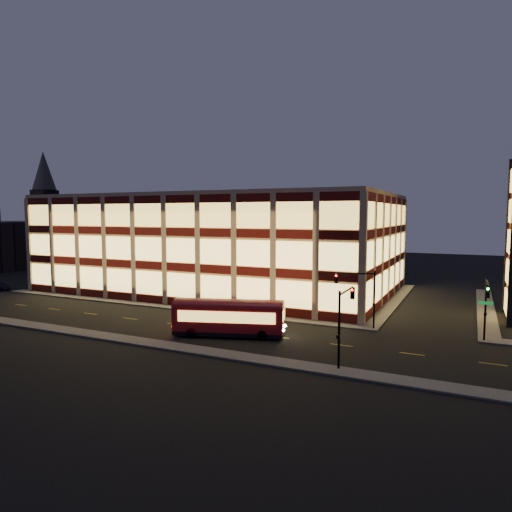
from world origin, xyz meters
The scene contains 13 objects.
ground centered at (0.00, 0.00, 0.00)m, with size 200.00×200.00×0.00m, color black.
sidewalk_office_south centered at (-3.00, 1.00, 0.07)m, with size 54.00×2.00×0.15m, color #514F4C.
sidewalk_office_east centered at (23.00, 17.00, 0.07)m, with size 2.00×30.00×0.15m, color #514F4C.
sidewalk_tower_west centered at (34.00, 17.00, 0.07)m, with size 2.00×30.00×0.15m, color #514F4C.
sidewalk_near centered at (0.00, -13.00, 0.07)m, with size 100.00×2.00×0.15m, color #514F4C.
office_building centered at (-2.91, 16.91, 7.25)m, with size 50.45×30.45×14.50m.
church_tower centered at (-70.00, 40.00, 9.00)m, with size 5.00×5.00×18.00m, color #2D2621.
church_spire centered at (-70.00, 40.00, 23.00)m, with size 6.00×6.00×10.00m, color #4C473F.
traffic_signal_far centered at (22.21, 0.24, 4.11)m, with size 3.79×1.87×6.00m.
traffic_signal_right centered at (33.50, -0.62, 4.10)m, with size 1.20×4.37×6.00m.
traffic_signal_near centered at (23.50, -11.03, 4.13)m, with size 0.32×4.45×6.00m.
trolley_bus centered at (11.39, -7.50, 1.97)m, with size 10.81×5.68×3.56m.
parked_car_1 centered at (-33.15, 0.50, 0.57)m, with size 1.20×3.43×1.13m, color black.
Camera 1 is at (32.20, -45.12, 11.63)m, focal length 32.00 mm.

